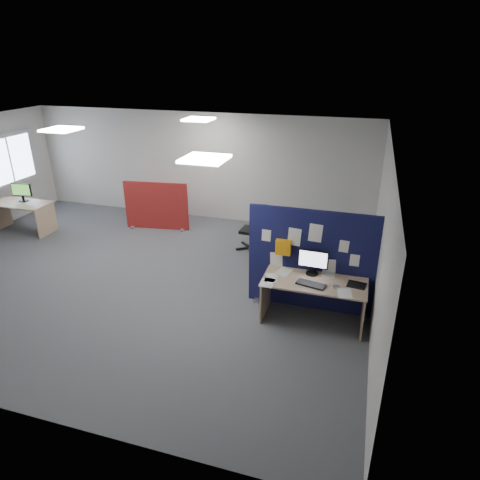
% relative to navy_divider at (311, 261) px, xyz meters
% --- Properties ---
extents(floor, '(9.00, 9.00, 0.00)m').
position_rel_navy_divider_xyz_m(floor, '(-3.47, 0.11, -0.88)').
color(floor, '#54575C').
rests_on(floor, ground).
extents(ceiling, '(9.00, 7.00, 0.02)m').
position_rel_navy_divider_xyz_m(ceiling, '(-3.47, 0.11, 1.82)').
color(ceiling, white).
rests_on(ceiling, wall_back).
extents(wall_back, '(9.00, 0.02, 2.70)m').
position_rel_navy_divider_xyz_m(wall_back, '(-3.47, 3.61, 0.47)').
color(wall_back, silver).
rests_on(wall_back, floor).
extents(wall_right, '(0.02, 7.00, 2.70)m').
position_rel_navy_divider_xyz_m(wall_right, '(1.03, 0.11, 0.47)').
color(wall_right, silver).
rests_on(wall_right, floor).
extents(window, '(0.06, 1.70, 1.30)m').
position_rel_navy_divider_xyz_m(window, '(-7.90, 2.11, 0.67)').
color(window, white).
rests_on(window, wall_left).
extents(ceiling_lights, '(4.10, 4.10, 0.04)m').
position_rel_navy_divider_xyz_m(ceiling_lights, '(-3.13, 0.78, 1.79)').
color(ceiling_lights, white).
rests_on(ceiling_lights, ceiling).
extents(navy_divider, '(2.14, 0.30, 1.76)m').
position_rel_navy_divider_xyz_m(navy_divider, '(0.00, 0.00, 0.00)').
color(navy_divider, '#12113E').
rests_on(navy_divider, floor).
extents(main_desk, '(1.63, 0.72, 0.73)m').
position_rel_navy_divider_xyz_m(main_desk, '(0.11, -0.36, -0.33)').
color(main_desk, tan).
rests_on(main_desk, floor).
extents(monitor_main, '(0.48, 0.20, 0.42)m').
position_rel_navy_divider_xyz_m(monitor_main, '(0.04, -0.16, 0.08)').
color(monitor_main, black).
rests_on(monitor_main, main_desk).
extents(keyboard, '(0.48, 0.27, 0.02)m').
position_rel_navy_divider_xyz_m(keyboard, '(0.08, -0.53, -0.14)').
color(keyboard, black).
rests_on(keyboard, main_desk).
extents(mouse, '(0.11, 0.09, 0.03)m').
position_rel_navy_divider_xyz_m(mouse, '(0.45, -0.49, -0.14)').
color(mouse, '#A1A1A7').
rests_on(mouse, main_desk).
extents(paper_tray, '(0.31, 0.25, 0.01)m').
position_rel_navy_divider_xyz_m(paper_tray, '(0.75, -0.33, -0.15)').
color(paper_tray, black).
rests_on(paper_tray, main_desk).
extents(red_divider, '(1.57, 0.30, 1.19)m').
position_rel_navy_divider_xyz_m(red_divider, '(-4.11, 2.50, -0.30)').
color(red_divider, '#9A2913').
rests_on(red_divider, floor).
extents(second_desk, '(1.43, 0.71, 0.73)m').
position_rel_navy_divider_xyz_m(second_desk, '(-7.15, 1.44, -0.34)').
color(second_desk, tan).
rests_on(second_desk, floor).
extents(monitor_second, '(0.48, 0.22, 0.44)m').
position_rel_navy_divider_xyz_m(monitor_second, '(-7.15, 1.54, 0.09)').
color(monitor_second, black).
rests_on(monitor_second, second_desk).
extents(office_chair, '(0.65, 0.67, 1.01)m').
position_rel_navy_divider_xyz_m(office_chair, '(-1.47, 1.98, -0.31)').
color(office_chair, black).
rests_on(office_chair, floor).
extents(desk_papers, '(1.41, 0.89, 0.00)m').
position_rel_navy_divider_xyz_m(desk_papers, '(-0.14, -0.41, -0.15)').
color(desk_papers, white).
rests_on(desk_papers, main_desk).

